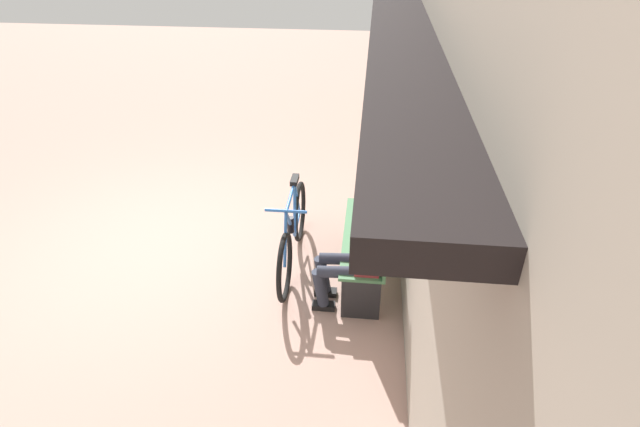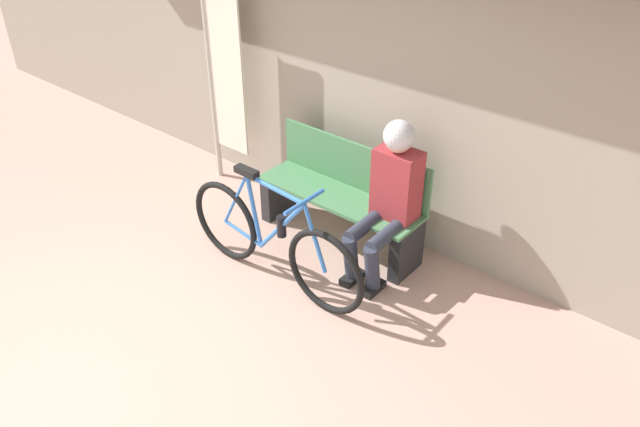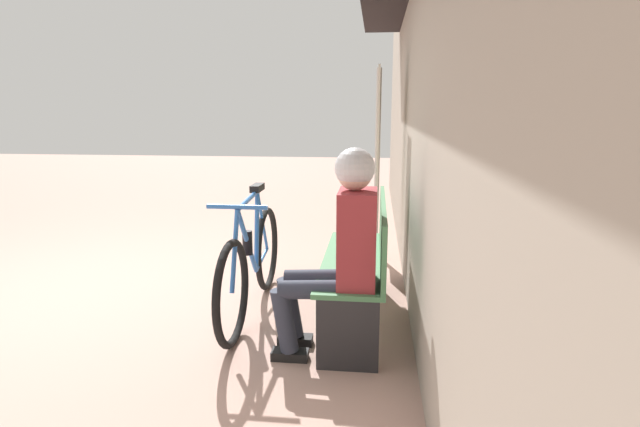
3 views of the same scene
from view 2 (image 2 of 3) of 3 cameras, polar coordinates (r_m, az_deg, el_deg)
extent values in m
plane|color=tan|center=(4.37, -18.62, -14.49)|extent=(24.00, 24.00, 0.00)
cube|color=#9E9384|center=(5.04, 3.93, 15.59)|extent=(12.00, 0.12, 3.20)
cube|color=#477F51|center=(5.10, 1.70, 1.55)|extent=(1.46, 0.42, 0.03)
cube|color=#477F51|center=(5.13, 3.09, 4.47)|extent=(1.46, 0.03, 0.40)
cube|color=#232326|center=(5.60, -3.82, 1.87)|extent=(0.10, 0.36, 0.43)
cube|color=#232326|center=(4.91, 7.92, -3.38)|extent=(0.10, 0.36, 0.43)
torus|color=black|center=(5.03, -8.64, -0.69)|extent=(0.68, 0.05, 0.68)
torus|color=black|center=(4.44, 0.47, -5.39)|extent=(0.68, 0.05, 0.68)
cylinder|color=blue|center=(4.41, -4.17, 2.26)|extent=(0.56, 0.03, 0.07)
cylinder|color=blue|center=(4.54, -3.55, -1.17)|extent=(0.48, 0.03, 0.58)
cylinder|color=blue|center=(4.69, -6.05, 0.22)|extent=(0.14, 0.03, 0.60)
cylinder|color=blue|center=(4.93, -7.06, -1.79)|extent=(0.39, 0.03, 0.09)
cylinder|color=blue|center=(4.80, -7.72, 1.34)|extent=(0.31, 0.02, 0.54)
cylinder|color=blue|center=(4.34, -0.46, -2.34)|extent=(0.21, 0.03, 0.51)
cube|color=black|center=(4.56, -6.74, 3.84)|extent=(0.20, 0.07, 0.05)
cylinder|color=blue|center=(4.24, -1.43, 1.07)|extent=(0.03, 0.40, 0.03)
cylinder|color=black|center=(4.54, -3.55, -1.17)|extent=(0.07, 0.07, 0.17)
cylinder|color=#2D3342|center=(4.75, 4.16, -1.08)|extent=(0.11, 0.41, 0.13)
cylinder|color=#2D3342|center=(4.75, 2.82, -3.99)|extent=(0.11, 0.17, 0.40)
cube|color=black|center=(4.90, 2.97, -5.87)|extent=(0.10, 0.22, 0.06)
cylinder|color=#2D3342|center=(4.66, 6.15, -1.95)|extent=(0.11, 0.41, 0.13)
cylinder|color=#2D3342|center=(4.66, 4.79, -4.93)|extent=(0.11, 0.17, 0.40)
cube|color=black|center=(4.82, 4.88, -6.81)|extent=(0.10, 0.22, 0.06)
cube|color=maroon|center=(4.72, 7.03, 2.69)|extent=(0.34, 0.22, 0.56)
sphere|color=beige|center=(4.53, 7.21, 6.75)|extent=(0.20, 0.20, 0.20)
sphere|color=silver|center=(4.52, 7.24, 7.09)|extent=(0.23, 0.23, 0.23)
cylinder|color=#B7B2A8|center=(6.00, -9.84, 11.29)|extent=(0.05, 0.05, 1.86)
cube|color=silver|center=(5.78, -8.49, 12.50)|extent=(0.40, 0.02, 1.49)
camera|label=1|loc=(3.78, 68.94, 16.17)|focal=28.00mm
camera|label=3|loc=(3.99, 44.70, -1.39)|focal=28.00mm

